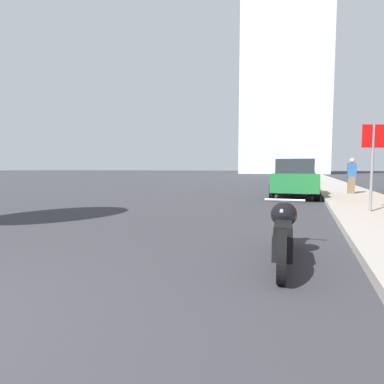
{
  "coord_description": "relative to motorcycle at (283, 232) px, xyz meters",
  "views": [
    {
      "loc": [
        3.27,
        -0.3,
        1.28
      ],
      "look_at": [
        1.26,
        5.04,
        0.84
      ],
      "focal_mm": 28.0,
      "sensor_mm": 36.0,
      "label": 1
    }
  ],
  "objects": [
    {
      "name": "sidewalk",
      "position": [
        2.26,
        36.01,
        -0.33
      ],
      "size": [
        2.55,
        240.0,
        0.15
      ],
      "color": "#9E998E",
      "rests_on": "ground_plane"
    },
    {
      "name": "distant_tower",
      "position": [
        -4.89,
        81.83,
        33.69
      ],
      "size": [
        21.45,
        21.45,
        68.19
      ],
      "color": "silver",
      "rests_on": "ground_plane"
    },
    {
      "name": "motorcycle",
      "position": [
        0.0,
        0.0,
        0.0
      ],
      "size": [
        0.62,
        2.28,
        0.81
      ],
      "rotation": [
        0.0,
        0.0,
        0.05
      ],
      "color": "black",
      "rests_on": "ground_plane"
    },
    {
      "name": "parked_car_green",
      "position": [
        -0.18,
        9.84,
        0.45
      ],
      "size": [
        2.04,
        4.33,
        1.7
      ],
      "rotation": [
        0.0,
        0.0,
        0.03
      ],
      "color": "#1E6B33",
      "rests_on": "ground_plane"
    },
    {
      "name": "parked_car_black",
      "position": [
        -0.03,
        22.33,
        0.45
      ],
      "size": [
        2.06,
        4.65,
        1.72
      ],
      "rotation": [
        0.0,
        0.0,
        0.08
      ],
      "color": "black",
      "rests_on": "ground_plane"
    },
    {
      "name": "parked_car_white",
      "position": [
        -0.3,
        35.62,
        0.46
      ],
      "size": [
        2.08,
        4.26,
        1.72
      ],
      "rotation": [
        0.0,
        0.0,
        -0.04
      ],
      "color": "silver",
      "rests_on": "ground_plane"
    },
    {
      "name": "stop_sign",
      "position": [
        1.91,
        4.77,
        1.3
      ],
      "size": [
        0.57,
        0.26,
        2.28
      ],
      "color": "slate",
      "rests_on": "sidewalk"
    },
    {
      "name": "pedestrian",
      "position": [
        2.27,
        11.11,
        0.57
      ],
      "size": [
        0.36,
        0.23,
        1.62
      ],
      "color": "brown",
      "rests_on": "sidewalk"
    }
  ]
}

